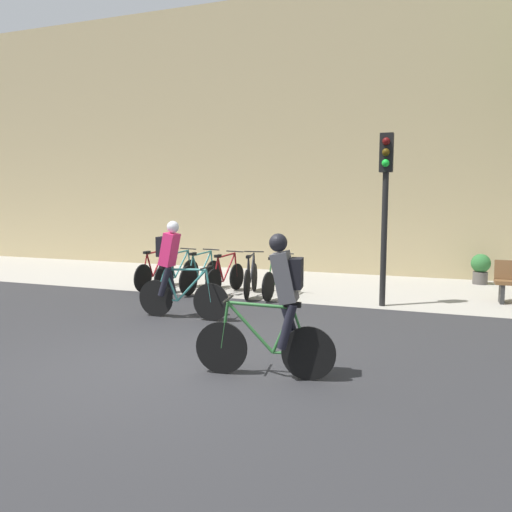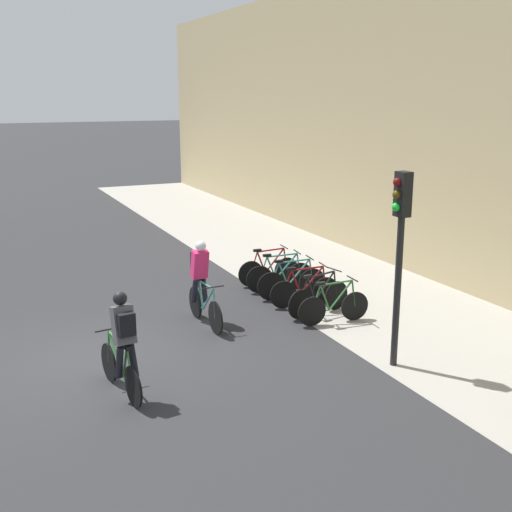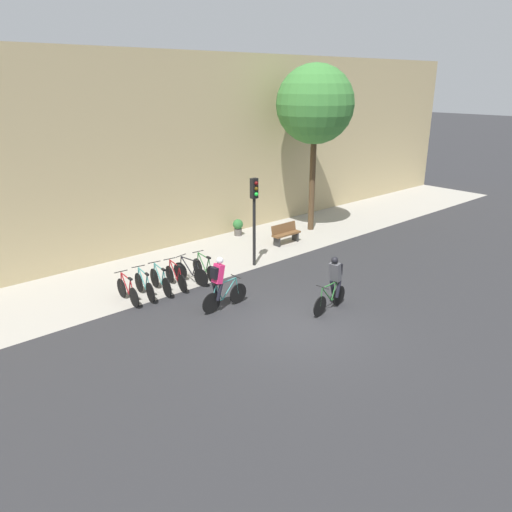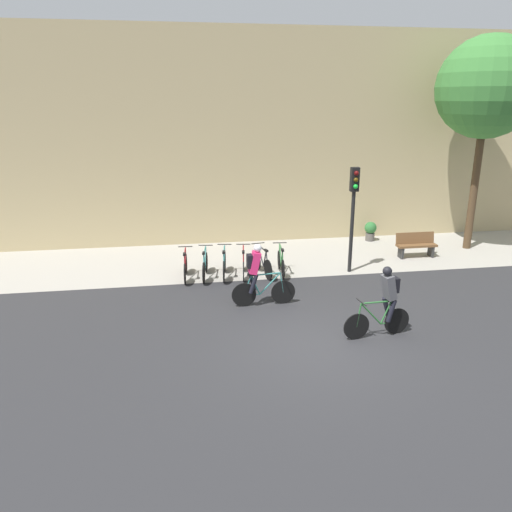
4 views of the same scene
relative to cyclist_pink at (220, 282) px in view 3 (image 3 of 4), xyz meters
The scene contains 15 objects.
ground 2.86m from the cyclist_pink, 66.87° to the right, with size 200.00×200.00×0.00m, color #2B2B2D.
kerb_strip 4.50m from the cyclist_pink, 76.05° to the left, with size 44.00×4.50×0.01m, color #A39E93.
building_facade 7.56m from the cyclist_pink, 81.16° to the left, with size 44.00×0.60×8.08m, color tan.
cyclist_pink is the anchor object (origin of this frame).
cyclist_grey 3.57m from the cyclist_pink, 40.24° to the right, with size 1.74×0.51×1.77m.
parked_bike_0 3.20m from the cyclist_pink, 127.41° to the left, with size 0.46×1.63×0.96m.
parked_bike_1 2.87m from the cyclist_pink, 117.32° to the left, with size 0.46×1.71×0.97m.
parked_bike_2 2.65m from the cyclist_pink, 105.01° to the left, with size 0.46×1.71×0.98m.
parked_bike_3 2.56m from the cyclist_pink, 91.12° to the left, with size 0.46×1.66×0.95m.
parked_bike_4 2.62m from the cyclist_pink, 77.05° to the left, with size 0.49×1.67×0.96m.
parked_bike_5 2.83m from the cyclist_pink, 64.48° to the left, with size 0.46×1.63×0.95m.
traffic_light_pole 4.45m from the cyclist_pink, 33.77° to the left, with size 0.26×0.30×3.46m.
bench 7.32m from the cyclist_pink, 28.83° to the left, with size 1.45×0.44×0.89m.
street_tree_0 11.03m from the cyclist_pink, 25.74° to the left, with size 3.56×3.56×7.68m.
potted_plant 8.12m from the cyclist_pink, 46.43° to the left, with size 0.48×0.48×0.78m.
Camera 3 is at (-9.80, -9.04, 6.91)m, focal length 35.00 mm.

